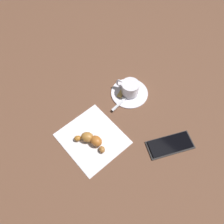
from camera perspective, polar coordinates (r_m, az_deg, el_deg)
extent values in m
plane|color=brown|center=(0.85, -0.83, 0.12)|extent=(1.80, 1.80, 0.00)
cylinder|color=white|center=(0.89, 4.18, 4.60)|extent=(0.14, 0.14, 0.01)
cylinder|color=white|center=(0.87, 4.30, 5.76)|extent=(0.06, 0.06, 0.05)
cylinder|color=black|center=(0.87, 4.32, 5.88)|extent=(0.05, 0.05, 0.00)
torus|color=white|center=(0.88, 2.05, 6.79)|extent=(0.02, 0.04, 0.04)
cube|color=silver|center=(0.87, 2.60, 2.76)|extent=(0.12, 0.01, 0.00)
ellipsoid|color=silver|center=(0.90, 5.58, 5.64)|extent=(0.03, 0.02, 0.01)
cube|color=tan|center=(0.89, 2.63, 5.11)|extent=(0.06, 0.03, 0.01)
cube|color=white|center=(0.80, -4.68, -6.31)|extent=(0.20, 0.21, 0.00)
ellipsoid|color=#A06630|center=(0.77, -2.41, -8.89)|extent=(0.03, 0.03, 0.02)
ellipsoid|color=#B66426|center=(0.78, -3.82, -6.91)|extent=(0.04, 0.04, 0.03)
ellipsoid|color=#B07432|center=(0.79, -5.92, -5.96)|extent=(0.05, 0.05, 0.03)
ellipsoid|color=#AF6C26|center=(0.80, -8.22, -6.22)|extent=(0.03, 0.03, 0.02)
cube|color=black|center=(0.81, 13.69, -7.59)|extent=(0.16, 0.13, 0.01)
cube|color=black|center=(0.81, 13.76, -7.45)|extent=(0.15, 0.12, 0.00)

